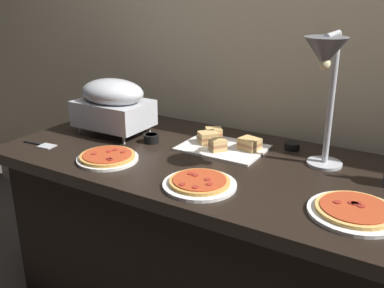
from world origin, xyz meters
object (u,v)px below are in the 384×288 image
heat_lamp (326,68)px  sauce_cup_near (151,138)px  sauce_cup_far (292,146)px  pizza_plate_raised_stand (108,157)px  pizza_plate_center (355,211)px  serving_spatula (40,144)px  chafing_dish (113,103)px  sandwich_platter (223,144)px  pizza_plate_front (200,183)px

heat_lamp → sauce_cup_near: bearing=-178.7°
sauce_cup_near → sauce_cup_far: size_ratio=1.05×
pizza_plate_raised_stand → sauce_cup_near: size_ratio=3.62×
pizza_plate_raised_stand → pizza_plate_center: bearing=3.3°
pizza_plate_raised_stand → serving_spatula: pizza_plate_raised_stand is taller
chafing_dish → pizza_plate_raised_stand: bearing=-54.1°
pizza_plate_raised_stand → sauce_cup_far: same height
chafing_dish → sandwich_platter: bearing=8.9°
sauce_cup_far → pizza_plate_center: bearing=-51.7°
pizza_plate_front → sauce_cup_near: size_ratio=3.83×
pizza_plate_center → sandwich_platter: bearing=153.2°
chafing_dish → serving_spatula: size_ratio=2.00×
sandwich_platter → serving_spatula: 0.82m
heat_lamp → pizza_plate_center: size_ratio=1.80×
serving_spatula → pizza_plate_center: bearing=3.2°
chafing_dish → sandwich_platter: chafing_dish is taller
chafing_dish → sauce_cup_near: 0.27m
chafing_dish → pizza_plate_front: bearing=-25.0°
heat_lamp → pizza_plate_front: size_ratio=1.97×
sandwich_platter → pizza_plate_raised_stand: bearing=-132.3°
pizza_plate_front → pizza_plate_raised_stand: 0.45m
heat_lamp → serving_spatula: 1.27m
chafing_dish → heat_lamp: 1.02m
pizza_plate_front → serving_spatula: bearing=-179.9°
pizza_plate_center → serving_spatula: (-1.35, -0.08, -0.01)m
heat_lamp → sandwich_platter: bearing=168.5°
chafing_dish → pizza_plate_center: bearing=-11.1°
pizza_plate_front → sauce_cup_near: bearing=145.8°
pizza_plate_front → serving_spatula: size_ratio=1.55×
sauce_cup_near → serving_spatula: (-0.41, -0.29, -0.02)m
sandwich_platter → sauce_cup_near: sandwich_platter is taller
sauce_cup_near → sandwich_platter: bearing=18.5°
pizza_plate_front → sauce_cup_near: (-0.42, 0.29, 0.01)m
serving_spatula → chafing_dish: bearing=60.4°
pizza_plate_front → pizza_plate_center: 0.53m
chafing_dish → sauce_cup_near: (0.23, -0.02, -0.13)m
heat_lamp → chafing_dish: bearing=179.9°
heat_lamp → sauce_cup_far: 0.49m
sandwich_platter → sauce_cup_near: 0.33m
pizza_plate_front → sauce_cup_far: 0.56m
pizza_plate_front → chafing_dish: bearing=155.0°
pizza_plate_front → sandwich_platter: (-0.11, 0.39, 0.01)m
chafing_dish → pizza_plate_raised_stand: 0.38m
sandwich_platter → chafing_dish: bearing=-171.1°
chafing_dish → serving_spatula: bearing=-119.6°
sauce_cup_far → serving_spatula: (-0.99, -0.54, -0.01)m
sauce_cup_near → pizza_plate_center: bearing=-12.7°
pizza_plate_front → sauce_cup_near: 0.51m
pizza_plate_center → sauce_cup_near: size_ratio=4.20×
sauce_cup_far → serving_spatula: size_ratio=0.39×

